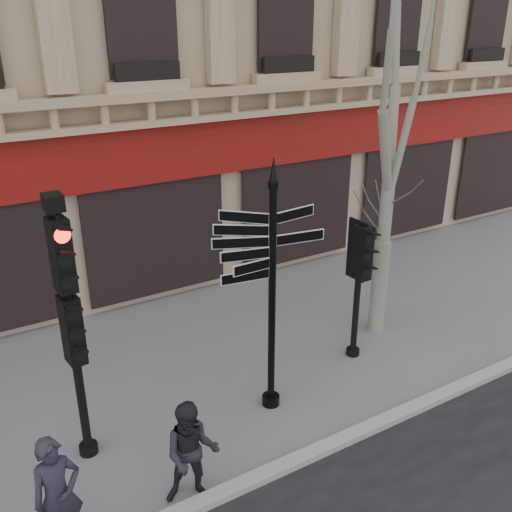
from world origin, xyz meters
The scene contains 8 objects.
ground centered at (0.00, 0.00, 0.00)m, with size 80.00×80.00×0.00m, color slate.
kerb centered at (0.00, -1.40, 0.06)m, with size 80.00×0.25×0.12m, color #9A9691.
fingerpost centered at (0.12, 0.06, 3.02)m, with size 2.39×2.39×4.49m.
traffic_signal_main centered at (-3.01, 0.50, 2.69)m, with size 0.50×0.38×4.26m.
traffic_signal_secondary centered at (2.43, 0.56, 1.96)m, with size 0.49×0.36×2.81m.
plane_tree centered at (3.52, 1.10, 5.65)m, with size 3.03×3.03×8.06m.
pedestrian_a centered at (-3.75, -1.07, 0.86)m, with size 0.63×0.41×1.71m, color #22212C.
pedestrian_b centered at (-1.97, -1.20, 0.81)m, with size 0.79×0.61×1.62m, color black.
Camera 1 is at (-4.39, -6.98, 6.40)m, focal length 40.00 mm.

